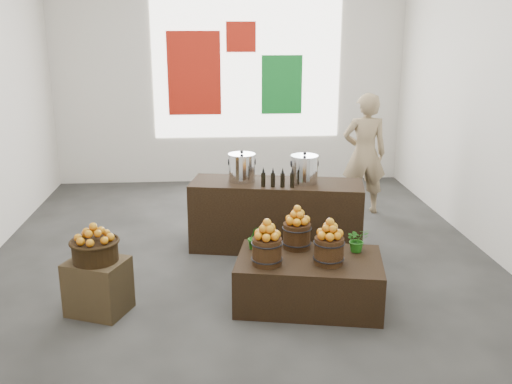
{
  "coord_description": "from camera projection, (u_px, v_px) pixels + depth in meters",
  "views": [
    {
      "loc": [
        -0.3,
        -6.42,
        2.67
      ],
      "look_at": [
        0.16,
        -0.4,
        0.91
      ],
      "focal_mm": 40.0,
      "sensor_mm": 36.0,
      "label": 1
    }
  ],
  "objects": [
    {
      "name": "oil_cruets",
      "position": [
        275.0,
        177.0,
        6.68
      ],
      "size": [
        0.31,
        0.11,
        0.24
      ],
      "primitive_type": null,
      "rotation": [
        0.0,
        0.0,
        -0.19
      ],
      "color": "black",
      "rests_on": "counter"
    },
    {
      "name": "herb_garnish_right",
      "position": [
        357.0,
        240.0,
        5.71
      ],
      "size": [
        0.26,
        0.24,
        0.25
      ],
      "primitive_type": "imported",
      "rotation": [
        0.0,
        0.0,
        0.22
      ],
      "color": "#1C5F14",
      "rests_on": "display_table"
    },
    {
      "name": "apples_in_basket",
      "position": [
        94.0,
        232.0,
        5.32
      ],
      "size": [
        0.33,
        0.33,
        0.18
      ],
      "primitive_type": null,
      "color": "#A81705",
      "rests_on": "wicker_basket"
    },
    {
      "name": "deco_green_right",
      "position": [
        282.0,
        85.0,
        9.83
      ],
      "size": [
        0.7,
        0.04,
        1.0
      ],
      "primitive_type": "cube",
      "color": "#127828",
      "rests_on": "back_wall"
    },
    {
      "name": "deco_red_left",
      "position": [
        194.0,
        73.0,
        9.66
      ],
      "size": [
        0.9,
        0.04,
        1.4
      ],
      "primitive_type": "cube",
      "color": "#B31C0D",
      "rests_on": "back_wall"
    },
    {
      "name": "apple_bucket_front_right",
      "position": [
        329.0,
        251.0,
        5.42
      ],
      "size": [
        0.28,
        0.28,
        0.26
      ],
      "primitive_type": "cylinder",
      "color": "#3A2110",
      "rests_on": "display_table"
    },
    {
      "name": "apple_bucket_front_left",
      "position": [
        267.0,
        251.0,
        5.4
      ],
      "size": [
        0.28,
        0.28,
        0.26
      ],
      "primitive_type": "cylinder",
      "color": "#3A2110",
      "rests_on": "display_table"
    },
    {
      "name": "crate",
      "position": [
        98.0,
        286.0,
        5.47
      ],
      "size": [
        0.66,
        0.61,
        0.53
      ],
      "primitive_type": "cube",
      "rotation": [
        0.0,
        0.0,
        -0.39
      ],
      "color": "#4E3C24",
      "rests_on": "ground"
    },
    {
      "name": "apple_bucket_rear",
      "position": [
        297.0,
        236.0,
        5.81
      ],
      "size": [
        0.28,
        0.28,
        0.26
      ],
      "primitive_type": "cylinder",
      "color": "#3A2110",
      "rests_on": "display_table"
    },
    {
      "name": "herb_garnish_left",
      "position": [
        254.0,
        237.0,
        5.78
      ],
      "size": [
        0.14,
        0.12,
        0.24
      ],
      "primitive_type": "imported",
      "rotation": [
        0.0,
        0.0,
        0.07
      ],
      "color": "#1C5F14",
      "rests_on": "display_table"
    },
    {
      "name": "counter",
      "position": [
        276.0,
        215.0,
        7.03
      ],
      "size": [
        2.17,
        1.05,
        0.85
      ],
      "primitive_type": "cube",
      "rotation": [
        0.0,
        0.0,
        -0.19
      ],
      "color": "black",
      "rests_on": "ground"
    },
    {
      "name": "stock_pot_center",
      "position": [
        304.0,
        170.0,
        6.83
      ],
      "size": [
        0.32,
        0.32,
        0.32
      ],
      "primitive_type": "cylinder",
      "color": "silver",
      "rests_on": "counter"
    },
    {
      "name": "apples_in_bucket_front_left",
      "position": [
        267.0,
        229.0,
        5.34
      ],
      "size": [
        0.21,
        0.21,
        0.19
      ],
      "primitive_type": null,
      "color": "#A81705",
      "rests_on": "apple_bucket_front_left"
    },
    {
      "name": "shopper",
      "position": [
        364.0,
        154.0,
        8.28
      ],
      "size": [
        0.66,
        0.44,
        1.77
      ],
      "primitive_type": "imported",
      "rotation": [
        0.0,
        0.0,
        3.11
      ],
      "color": "#8C7655",
      "rests_on": "ground"
    },
    {
      "name": "deco_red_upper",
      "position": [
        241.0,
        37.0,
        9.55
      ],
      "size": [
        0.5,
        0.04,
        0.5
      ],
      "primitive_type": "cube",
      "color": "#B31C0D",
      "rests_on": "back_wall"
    },
    {
      "name": "display_table",
      "position": [
        309.0,
        281.0,
        5.65
      ],
      "size": [
        1.55,
        1.12,
        0.49
      ],
      "primitive_type": "cube",
      "rotation": [
        0.0,
        0.0,
        -0.2
      ],
      "color": "black",
      "rests_on": "ground"
    },
    {
      "name": "apples_in_bucket_front_right",
      "position": [
        330.0,
        228.0,
        5.36
      ],
      "size": [
        0.21,
        0.21,
        0.19
      ],
      "primitive_type": null,
      "color": "#A81705",
      "rests_on": "apple_bucket_front_right"
    },
    {
      "name": "wicker_basket",
      "position": [
        95.0,
        251.0,
        5.37
      ],
      "size": [
        0.43,
        0.43,
        0.19
      ],
      "primitive_type": "cylinder",
      "color": "black",
      "rests_on": "crate"
    },
    {
      "name": "apples_in_bucket_rear",
      "position": [
        297.0,
        215.0,
        5.75
      ],
      "size": [
        0.21,
        0.21,
        0.19
      ],
      "primitive_type": null,
      "color": "#A81705",
      "rests_on": "apple_bucket_rear"
    },
    {
      "name": "stock_pot_left",
      "position": [
        242.0,
        168.0,
        6.91
      ],
      "size": [
        0.32,
        0.32,
        0.32
      ],
      "primitive_type": "cylinder",
      "color": "silver",
      "rests_on": "counter"
    },
    {
      "name": "back_wall",
      "position": [
        229.0,
        67.0,
        9.71
      ],
      "size": [
        6.0,
        0.04,
        4.0
      ],
      "primitive_type": "cube",
      "color": "silver",
      "rests_on": "ground"
    },
    {
      "name": "back_opening",
      "position": [
        247.0,
        67.0,
        9.71
      ],
      "size": [
        3.2,
        0.02,
        2.4
      ],
      "primitive_type": "cube",
      "color": "white",
      "rests_on": "back_wall"
    },
    {
      "name": "ground",
      "position": [
        240.0,
        255.0,
        6.92
      ],
      "size": [
        7.0,
        7.0,
        0.0
      ],
      "primitive_type": "plane",
      "color": "#3E3E3B",
      "rests_on": "ground"
    }
  ]
}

